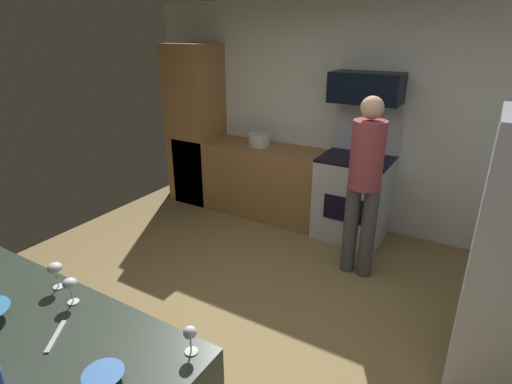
# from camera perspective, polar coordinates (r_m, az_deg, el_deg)

# --- Properties ---
(ground_plane) EXTENTS (5.20, 4.80, 0.02)m
(ground_plane) POSITION_cam_1_polar(r_m,az_deg,el_deg) (3.55, -3.35, -17.54)
(ground_plane) COLOR olive
(wall_back) EXTENTS (5.20, 0.12, 2.60)m
(wall_back) POSITION_cam_1_polar(r_m,az_deg,el_deg) (4.94, 11.87, 10.43)
(wall_back) COLOR silver
(wall_back) RESTS_ON ground
(lower_cabinet_run) EXTENTS (2.40, 0.60, 0.90)m
(lower_cabinet_run) POSITION_cam_1_polar(r_m,az_deg,el_deg) (5.22, 0.47, 1.78)
(lower_cabinet_run) COLOR olive
(lower_cabinet_run) RESTS_ON ground
(cabinet_column) EXTENTS (0.60, 0.60, 2.10)m
(cabinet_column) POSITION_cam_1_polar(r_m,az_deg,el_deg) (5.60, -8.50, 9.35)
(cabinet_column) COLOR olive
(cabinet_column) RESTS_ON ground
(oven_range) EXTENTS (0.76, 0.65, 1.53)m
(oven_range) POSITION_cam_1_polar(r_m,az_deg,el_deg) (4.72, 13.68, -0.21)
(oven_range) COLOR #B2B6BE
(oven_range) RESTS_ON ground
(microwave) EXTENTS (0.74, 0.38, 0.32)m
(microwave) POSITION_cam_1_polar(r_m,az_deg,el_deg) (4.51, 15.37, 14.07)
(microwave) COLOR black
(microwave) RESTS_ON oven_range
(person_cook) EXTENTS (0.31, 0.30, 1.73)m
(person_cook) POSITION_cam_1_polar(r_m,az_deg,el_deg) (3.80, 15.14, 1.65)
(person_cook) COLOR #444444
(person_cook) RESTS_ON ground
(mixing_bowl_large) EXTENTS (0.17, 0.17, 0.04)m
(mixing_bowl_large) POSITION_cam_1_polar(r_m,az_deg,el_deg) (1.92, -20.79, -23.32)
(mixing_bowl_large) COLOR #3B6EBA
(mixing_bowl_large) RESTS_ON counter_island
(wine_glass_mid) EXTENTS (0.06, 0.06, 0.14)m
(wine_glass_mid) POSITION_cam_1_polar(r_m,az_deg,el_deg) (1.90, -9.34, -19.31)
(wine_glass_mid) COLOR silver
(wine_glass_mid) RESTS_ON counter_island
(wine_glass_far) EXTENTS (0.07, 0.07, 0.15)m
(wine_glass_far) POSITION_cam_1_polar(r_m,az_deg,el_deg) (2.36, -24.88, -11.85)
(wine_glass_far) COLOR silver
(wine_glass_far) RESTS_ON counter_island
(wine_glass_extra) EXTENTS (0.08, 0.08, 0.16)m
(wine_glass_extra) POSITION_cam_1_polar(r_m,az_deg,el_deg) (2.52, -26.62, -9.73)
(wine_glass_extra) COLOR silver
(wine_glass_extra) RESTS_ON counter_island
(knife_paring) EXTENTS (0.14, 0.19, 0.01)m
(knife_paring) POSITION_cam_1_polar(r_m,az_deg,el_deg) (2.22, -26.52, -17.81)
(knife_paring) COLOR #B7BABF
(knife_paring) RESTS_ON counter_island
(stock_pot) EXTENTS (0.28, 0.28, 0.16)m
(stock_pot) POSITION_cam_1_polar(r_m,az_deg,el_deg) (5.06, 0.44, 7.43)
(stock_pot) COLOR #BDBBBA
(stock_pot) RESTS_ON lower_cabinet_run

